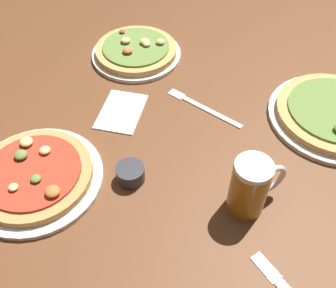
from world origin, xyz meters
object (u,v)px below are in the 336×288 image
pizza_plate_near (35,176)px  pizza_plate_side (136,51)px  napkin_folded (121,111)px  ramekin_sauce (130,174)px  pizza_plate_far (335,114)px  beer_mug_amber (251,187)px  fork_left (202,107)px

pizza_plate_near → pizza_plate_side: same height
napkin_folded → ramekin_sauce: bearing=-58.7°
pizza_plate_near → pizza_plate_far: bearing=36.4°
pizza_plate_side → beer_mug_amber: size_ratio=1.97×
pizza_plate_near → napkin_folded: bearing=73.2°
ramekin_sauce → napkin_folded: size_ratio=0.42×
pizza_plate_near → ramekin_sauce: (0.19, 0.08, 0.00)m
pizza_plate_far → fork_left: bearing=-166.0°
pizza_plate_side → fork_left: 0.29m
ramekin_sauce → pizza_plate_far: bearing=41.8°
pizza_plate_far → fork_left: pizza_plate_far is taller
pizza_plate_near → beer_mug_amber: 0.46m
pizza_plate_far → pizza_plate_side: same height
pizza_plate_side → fork_left: (0.25, -0.15, -0.01)m
beer_mug_amber → fork_left: bearing=124.8°
pizza_plate_far → ramekin_sauce: (-0.40, -0.36, 0.00)m
pizza_plate_far → napkin_folded: pizza_plate_far is taller
napkin_folded → pizza_plate_side: bearing=105.1°
napkin_folded → fork_left: size_ratio=0.67×
napkin_folded → fork_left: bearing=25.6°
beer_mug_amber → ramekin_sauce: size_ratio=2.15×
pizza_plate_far → beer_mug_amber: size_ratio=2.43×
beer_mug_amber → napkin_folded: 0.40m
pizza_plate_far → beer_mug_amber: (-0.15, -0.33, 0.05)m
pizza_plate_near → beer_mug_amber: bearing=13.1°
ramekin_sauce → beer_mug_amber: bearing=5.5°
beer_mug_amber → ramekin_sauce: (-0.25, -0.02, -0.05)m
pizza_plate_near → ramekin_sauce: 0.21m
pizza_plate_near → napkin_folded: 0.28m
napkin_folded → fork_left: (0.19, 0.09, -0.00)m
pizza_plate_near → fork_left: size_ratio=1.34×
pizza_plate_side → fork_left: bearing=-29.9°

